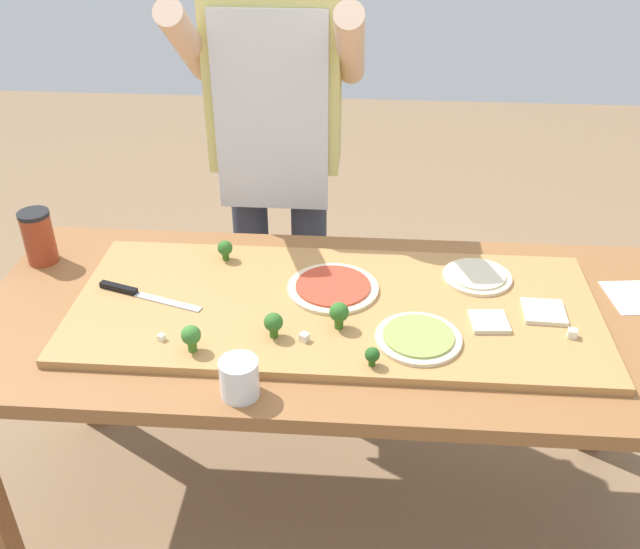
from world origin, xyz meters
TOP-DOWN VIEW (x-y plane):
  - ground_plane at (0.00, 0.00)m, footprint 8.00×8.00m
  - prep_table at (0.00, 0.00)m, footprint 1.85×0.80m
  - cutting_board at (-0.00, 0.01)m, footprint 1.34×0.56m
  - chefs_knife at (-0.52, 0.01)m, footprint 0.29×0.11m
  - pizza_whole_tomato_red at (-0.01, 0.07)m, footprint 0.24×0.24m
  - pizza_whole_cheese_artichoke at (0.38, 0.16)m, footprint 0.19×0.19m
  - pizza_whole_pesto_green at (0.21, -0.13)m, footprint 0.21×0.21m
  - pizza_slice_near_right at (0.38, -0.05)m, footprint 0.10×0.10m
  - pizza_slice_far_left at (0.53, -0.00)m, footprint 0.11×0.11m
  - broccoli_floret_back_mid at (-0.14, -0.14)m, footprint 0.05×0.05m
  - broccoli_floret_front_right at (-0.32, 0.21)m, footprint 0.04×0.04m
  - broccoli_floret_front_left at (0.02, -0.09)m, footprint 0.05×0.05m
  - broccoli_floret_center_right at (-0.32, -0.21)m, footprint 0.05×0.05m
  - broccoli_floret_center_left at (0.10, -0.23)m, footprint 0.03×0.03m
  - cheese_crumble_a at (-0.40, -0.18)m, footprint 0.02×0.02m
  - cheese_crumble_b at (-0.06, -0.15)m, footprint 0.03×0.03m
  - cheese_crumble_c at (0.57, -0.09)m, footprint 0.02×0.02m
  - flour_cup at (-0.19, -0.33)m, footprint 0.09×0.09m
  - sauce_jar at (-0.85, 0.20)m, footprint 0.09×0.09m
  - recipe_note at (0.78, 0.12)m, footprint 0.14×0.17m
  - cook_center at (-0.22, 0.61)m, footprint 0.54×0.39m

SIDE VIEW (x-z plane):
  - ground_plane at x=0.00m, z-range 0.00..0.00m
  - prep_table at x=0.00m, z-range 0.28..1.04m
  - recipe_note at x=0.78m, z-range 0.75..0.76m
  - cutting_board at x=0.00m, z-range 0.75..0.78m
  - chefs_knife at x=-0.52m, z-range 0.77..0.79m
  - pizza_slice_near_right at x=0.38m, z-range 0.78..0.79m
  - pizza_slice_far_left at x=0.53m, z-range 0.78..0.79m
  - pizza_whole_cheese_artichoke at x=0.38m, z-range 0.77..0.79m
  - pizza_whole_tomato_red at x=-0.01m, z-range 0.77..0.79m
  - pizza_whole_pesto_green at x=0.21m, z-range 0.77..0.79m
  - cheese_crumble_a at x=-0.40m, z-range 0.78..0.79m
  - cheese_crumble_b at x=-0.06m, z-range 0.78..0.79m
  - cheese_crumble_c at x=0.57m, z-range 0.78..0.80m
  - flour_cup at x=-0.19m, z-range 0.75..0.84m
  - broccoli_floret_center_left at x=0.10m, z-range 0.78..0.83m
  - broccoli_floret_front_right at x=-0.32m, z-range 0.78..0.84m
  - broccoli_floret_back_mid at x=-0.14m, z-range 0.78..0.85m
  - broccoli_floret_center_right at x=-0.32m, z-range 0.78..0.85m
  - broccoli_floret_front_left at x=0.02m, z-range 0.78..0.85m
  - sauce_jar at x=-0.85m, z-range 0.75..0.91m
  - cook_center at x=-0.22m, z-range 0.16..1.83m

